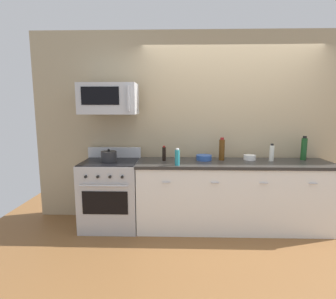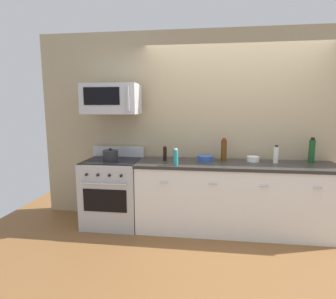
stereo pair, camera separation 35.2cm
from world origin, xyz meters
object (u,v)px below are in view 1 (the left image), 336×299
microwave (109,99)px  bottle_soy_sauce_dark (164,154)px  stockpot (109,157)px  bowl_white_ceramic (250,157)px  bowl_blue_mixing (204,157)px  bottle_wine_green (304,149)px  bottle_wine_amber (222,149)px  bottle_dish_soap (177,157)px  bottle_vinegar_white (272,153)px  range_oven (111,193)px

microwave → bottle_soy_sauce_dark: (0.73, 0.01, -0.73)m
bottle_soy_sauce_dark → stockpot: 0.74m
bowl_white_ceramic → bowl_blue_mixing: bowl_blue_mixing is taller
bottle_wine_green → bottle_wine_amber: size_ratio=1.06×
bottle_dish_soap → bowl_white_ceramic: 1.08m
bottle_wine_amber → stockpot: size_ratio=1.51×
bottle_vinegar_white → bowl_white_ceramic: size_ratio=1.43×
range_oven → bottle_vinegar_white: (2.19, 0.08, 0.56)m
microwave → bottle_vinegar_white: bearing=0.9°
microwave → bottle_dish_soap: size_ratio=3.45×
bottle_wine_green → bottle_wine_amber: bearing=-177.4°
range_oven → bottle_wine_green: size_ratio=3.22×
microwave → bowl_white_ceramic: size_ratio=4.53×
bottle_dish_soap → bottle_vinegar_white: bottle_vinegar_white is taller
microwave → bottle_vinegar_white: microwave is taller
bowl_blue_mixing → stockpot: stockpot is taller
bottle_vinegar_white → bowl_blue_mixing: 0.91m
microwave → bowl_blue_mixing: size_ratio=3.48×
bottle_dish_soap → bottle_wine_amber: bottle_wine_amber is taller
bottle_dish_soap → bottle_vinegar_white: bearing=13.7°
range_oven → bottle_wine_amber: (1.52, 0.12, 0.60)m
bottle_wine_green → bowl_blue_mixing: bearing=-177.4°
range_oven → bottle_soy_sauce_dark: (0.73, 0.05, 0.55)m
stockpot → bowl_white_ceramic: bearing=6.1°
bottle_dish_soap → bottle_vinegar_white: 1.32m
bottle_soy_sauce_dark → bottle_vinegar_white: bottle_vinegar_white is taller
bottle_dish_soap → bowl_white_ceramic: (1.00, 0.38, -0.07)m
bowl_white_ceramic → stockpot: 1.92m
microwave → bottle_wine_amber: bearing=2.9°
bottle_wine_green → stockpot: 2.67m
bowl_blue_mixing → bottle_soy_sauce_dark: bearing=-174.0°
range_oven → bowl_white_ceramic: range_oven is taller
bottle_soy_sauce_dark → bowl_blue_mixing: bottle_soy_sauce_dark is taller
bottle_vinegar_white → stockpot: 2.19m
microwave → bowl_white_ceramic: microwave is taller
bottle_soy_sauce_dark → bottle_wine_amber: bearing=4.9°
range_oven → stockpot: bearing=-90.0°
bowl_white_ceramic → bowl_blue_mixing: bearing=-176.3°
bottle_dish_soap → bottle_wine_amber: bearing=30.0°
microwave → bottle_wine_amber: (1.52, 0.08, -0.68)m
range_oven → bottle_wine_amber: bottle_wine_amber is taller
bottle_vinegar_white → bowl_blue_mixing: bottle_vinegar_white is taller
microwave → bowl_white_ceramic: (1.91, 0.11, -0.79)m
bottle_vinegar_white → stockpot: size_ratio=1.14×
range_oven → bowl_blue_mixing: (1.28, 0.11, 0.49)m
stockpot → bottle_soy_sauce_dark: bearing=8.3°
bowl_white_ceramic → stockpot: stockpot is taller
bottle_dish_soap → bottle_wine_amber: 0.71m
bottle_wine_amber → range_oven: bearing=-175.5°
microwave → bottle_dish_soap: microwave is taller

